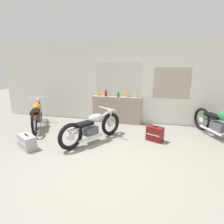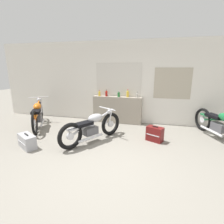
% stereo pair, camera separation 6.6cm
% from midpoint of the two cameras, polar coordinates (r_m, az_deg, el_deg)
% --- Properties ---
extents(ground_plane, '(24.00, 24.00, 0.00)m').
position_cam_midpoint_polar(ground_plane, '(3.63, -2.61, -17.63)').
color(ground_plane, gray).
extents(wall_back, '(10.00, 0.07, 2.80)m').
position_cam_midpoint_polar(wall_back, '(6.12, 5.37, 9.51)').
color(wall_back, silver).
rests_on(wall_back, ground_plane).
extents(sill_counter, '(1.70, 0.28, 0.93)m').
position_cam_midpoint_polar(sill_counter, '(6.17, 1.25, 0.78)').
color(sill_counter, gray).
rests_on(sill_counter, ground_plane).
extents(bottle_leftmost, '(0.08, 0.08, 0.21)m').
position_cam_midpoint_polar(bottle_leftmost, '(6.20, -4.62, 6.07)').
color(bottle_leftmost, gold).
rests_on(bottle_leftmost, sill_counter).
extents(bottle_left_center, '(0.08, 0.08, 0.23)m').
position_cam_midpoint_polar(bottle_left_center, '(6.13, -2.31, 6.12)').
color(bottle_left_center, maroon).
rests_on(bottle_left_center, sill_counter).
extents(bottle_center, '(0.08, 0.08, 0.21)m').
position_cam_midpoint_polar(bottle_center, '(6.01, 1.72, 5.83)').
color(bottle_center, '#23662D').
rests_on(bottle_center, sill_counter).
extents(bottle_right_center, '(0.09, 0.09, 0.26)m').
position_cam_midpoint_polar(bottle_right_center, '(6.00, 4.67, 5.99)').
color(bottle_right_center, gold).
rests_on(bottle_right_center, sill_counter).
extents(bottle_rightmost, '(0.07, 0.07, 0.20)m').
position_cam_midpoint_polar(bottle_rightmost, '(5.91, 7.71, 5.51)').
color(bottle_rightmost, '#B7B2A8').
rests_on(bottle_rightmost, sill_counter).
extents(motorcycle_orange, '(1.09, 1.85, 0.92)m').
position_cam_midpoint_polar(motorcycle_orange, '(6.16, -23.58, -0.71)').
color(motorcycle_orange, black).
rests_on(motorcycle_orange, ground_plane).
extents(motorcycle_green, '(1.02, 2.05, 0.90)m').
position_cam_midpoint_polar(motorcycle_green, '(5.55, 31.66, -3.37)').
color(motorcycle_green, black).
rests_on(motorcycle_green, ground_plane).
extents(motorcycle_silver, '(1.13, 1.75, 0.83)m').
position_cam_midpoint_polar(motorcycle_silver, '(4.62, -6.76, -4.93)').
color(motorcycle_silver, black).
rests_on(motorcycle_silver, ground_plane).
extents(hard_case_silver, '(0.62, 0.51, 0.35)m').
position_cam_midpoint_polar(hard_case_silver, '(4.80, -26.36, -8.67)').
color(hard_case_silver, '#9E9EA3').
rests_on(hard_case_silver, ground_plane).
extents(hard_case_darkred, '(0.48, 0.39, 0.42)m').
position_cam_midpoint_polar(hard_case_darkred, '(4.83, 13.42, -6.93)').
color(hard_case_darkred, maroon).
rests_on(hard_case_darkred, ground_plane).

